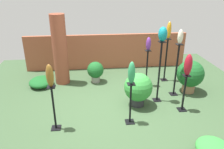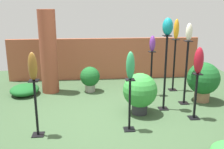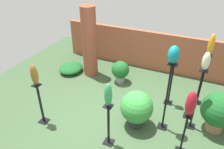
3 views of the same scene
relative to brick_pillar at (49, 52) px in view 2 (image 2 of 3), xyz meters
name	(u,v)px [view 2 (image 2 of 3)]	position (x,y,z in m)	size (l,w,h in m)	color
ground_plane	(114,116)	(1.47, -1.66, -1.04)	(8.00, 8.00, 0.00)	#385133
brick_wall_back	(105,59)	(1.47, 1.09, -0.43)	(5.60, 0.12, 1.22)	#9E5138
brick_pillar	(49,52)	(0.00, 0.00, 0.00)	(0.43, 0.43, 2.07)	brown
pedestal_jade	(130,108)	(1.68, -2.28, -0.61)	(0.20, 0.20, 0.95)	black
pedestal_ivory	(186,75)	(3.12, -1.12, -0.37)	(0.20, 0.20, 1.43)	black
pedestal_teal	(165,76)	(2.56, -1.40, -0.30)	(0.20, 0.20, 1.58)	black
pedestal_violet	(151,75)	(2.50, -0.48, -0.54)	(0.20, 0.20, 1.10)	black
pedestal_bronze	(36,111)	(0.08, -2.33, -0.59)	(0.20, 0.20, 0.99)	black
pedestal_ruby	(195,99)	(3.03, -1.92, -0.62)	(0.20, 0.20, 0.92)	black
pedestal_amber	(174,67)	(3.16, -0.18, -0.42)	(0.20, 0.20, 1.34)	black
art_vase_jade	(130,66)	(1.68, -2.28, 0.15)	(0.15, 0.15, 0.48)	#2D9356
art_vase_ivory	(189,32)	(3.12, -1.12, 0.58)	(0.14, 0.13, 0.37)	beige
art_vase_teal	(168,27)	(2.56, -1.40, 0.72)	(0.21, 0.22, 0.35)	#0F727A
art_vase_violet	(152,43)	(2.50, -0.48, 0.25)	(0.14, 0.14, 0.37)	#6B2D8C
art_vase_bronze	(33,66)	(0.08, -2.33, 0.19)	(0.15, 0.15, 0.47)	brown
art_vase_ruby	(199,61)	(3.03, -1.92, 0.13)	(0.18, 0.18, 0.51)	maroon
art_vase_amber	(176,29)	(3.16, -0.18, 0.55)	(0.14, 0.14, 0.50)	orange
potted_plant_near_pillar	(140,91)	(2.01, -1.57, -0.56)	(0.70, 0.70, 0.85)	#2D2D33
potted_plant_front_left	(90,77)	(1.01, -0.07, -0.66)	(0.50, 0.50, 0.65)	gray
potted_plant_back_center	(203,79)	(3.59, -1.01, -0.51)	(0.74, 0.74, 0.92)	#936B4C
foliage_bed_west	(25,90)	(-0.62, -0.17, -0.91)	(0.70, 0.79, 0.25)	#195923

